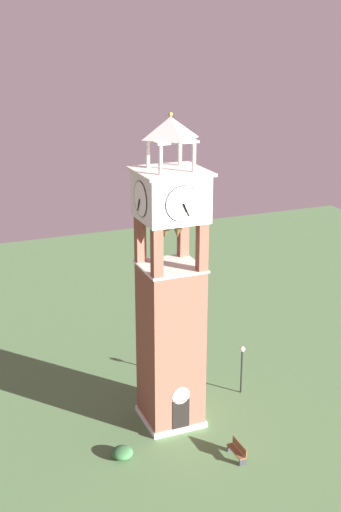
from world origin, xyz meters
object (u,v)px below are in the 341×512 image
at_px(clock_tower, 171,303).
at_px(trash_bin, 193,370).
at_px(park_bench, 238,450).
at_px(lamp_post, 242,360).

distance_m(clock_tower, trash_bin, 9.40).
distance_m(park_bench, trash_bin, 9.73).
distance_m(lamp_post, trash_bin, 4.37).
height_order(clock_tower, trash_bin, clock_tower).
xyz_separation_m(clock_tower, park_bench, (2.03, -5.14, -7.39)).
bearing_deg(clock_tower, park_bench, -68.49).
bearing_deg(lamp_post, clock_tower, -168.38).
bearing_deg(park_bench, lamp_post, 60.63).
height_order(lamp_post, trash_bin, lamp_post).
xyz_separation_m(park_bench, trash_bin, (1.53, 9.61, -0.08)).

